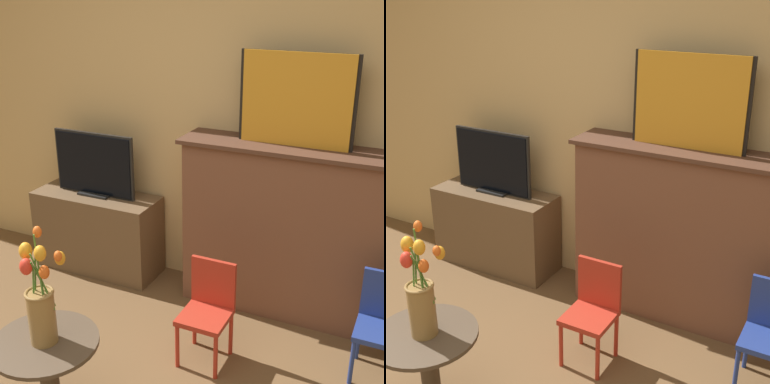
% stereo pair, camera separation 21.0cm
% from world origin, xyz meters
% --- Properties ---
extents(wall_back, '(8.00, 0.06, 2.70)m').
position_xyz_m(wall_back, '(0.00, 2.13, 1.35)').
color(wall_back, tan).
rests_on(wall_back, ground).
extents(fireplace_mantel, '(1.41, 0.35, 1.11)m').
position_xyz_m(fireplace_mantel, '(0.48, 1.95, 0.57)').
color(fireplace_mantel, brown).
rests_on(fireplace_mantel, ground).
extents(painting, '(0.68, 0.03, 0.54)m').
position_xyz_m(painting, '(0.46, 1.95, 1.38)').
color(painting, black).
rests_on(painting, fireplace_mantel).
extents(tv_stand, '(0.92, 0.35, 0.59)m').
position_xyz_m(tv_stand, '(-0.94, 1.90, 0.29)').
color(tv_stand, brown).
rests_on(tv_stand, ground).
extents(tv_monitor, '(0.63, 0.12, 0.45)m').
position_xyz_m(tv_monitor, '(-0.94, 1.91, 0.81)').
color(tv_monitor, black).
rests_on(tv_monitor, tv_stand).
extents(chair_red, '(0.26, 0.26, 0.58)m').
position_xyz_m(chair_red, '(0.20, 1.30, 0.33)').
color(chair_red, '#B22D1E').
rests_on(chair_red, ground).
extents(chair_blue, '(0.26, 0.26, 0.58)m').
position_xyz_m(chair_blue, '(1.10, 1.57, 0.33)').
color(chair_blue, navy).
rests_on(chair_blue, ground).
extents(side_table, '(0.50, 0.50, 0.46)m').
position_xyz_m(side_table, '(-0.29, 0.54, 0.30)').
color(side_table, '#4C3D2D').
rests_on(side_table, ground).
extents(vase_tulips, '(0.22, 0.17, 0.57)m').
position_xyz_m(vase_tulips, '(-0.29, 0.54, 0.66)').
color(vase_tulips, olive).
rests_on(vase_tulips, side_table).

